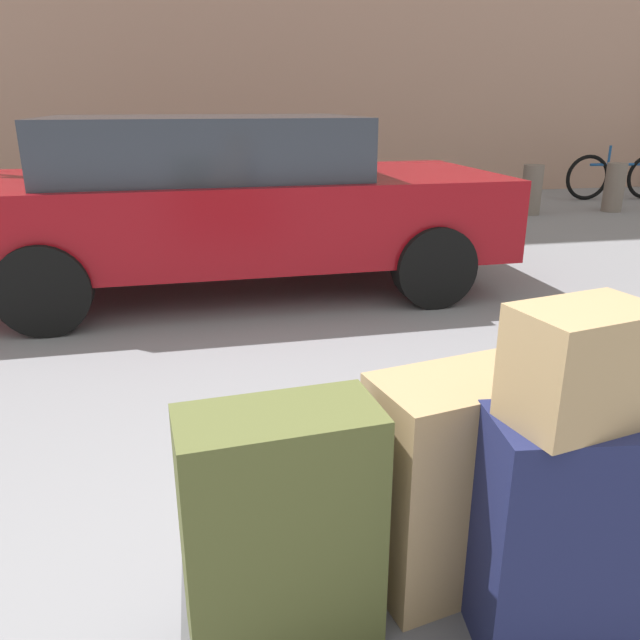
# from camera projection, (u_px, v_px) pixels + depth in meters

# --- Properties ---
(luggage_cart) EXTENTS (1.14, 0.70, 0.34)m
(luggage_cart) POSITION_uv_depth(u_px,v_px,m) (413.00, 632.00, 1.58)
(luggage_cart) COLOR #4C4C51
(luggage_cart) RESTS_ON ground_plane
(suitcase_navy_rear_right) EXTENTS (0.35, 0.25, 0.57)m
(suitcase_navy_rear_right) POSITION_uv_depth(u_px,v_px,m) (556.00, 536.00, 1.38)
(suitcase_navy_rear_right) COLOR #191E47
(suitcase_navy_rear_right) RESTS_ON luggage_cart
(suitcase_olive_front_left) EXTENTS (0.45, 0.26, 0.58)m
(suitcase_olive_front_left) POSITION_uv_depth(u_px,v_px,m) (281.00, 528.00, 1.40)
(suitcase_olive_front_left) COLOR #4C5128
(suitcase_olive_front_left) RESTS_ON luggage_cart
(suitcase_tan_stacked_top) EXTENTS (0.47, 0.33, 0.57)m
(suitcase_tan_stacked_top) POSITION_uv_depth(u_px,v_px,m) (456.00, 481.00, 1.58)
(suitcase_tan_stacked_top) COLOR #9E7F56
(suitcase_tan_stacked_top) RESTS_ON luggage_cart
(duffel_bag_tan_topmost_pile) EXTENTS (0.31, 0.24, 0.24)m
(duffel_bag_tan_topmost_pile) POSITION_uv_depth(u_px,v_px,m) (582.00, 366.00, 1.25)
(duffel_bag_tan_topmost_pile) COLOR #9E7F56
(duffel_bag_tan_topmost_pile) RESTS_ON suitcase_navy_rear_right
(parked_car) EXTENTS (4.34, 2.00, 1.42)m
(parked_car) POSITION_uv_depth(u_px,v_px,m) (230.00, 200.00, 5.19)
(parked_car) COLOR maroon
(parked_car) RESTS_ON ground_plane
(bicycle_leaning) EXTENTS (1.76, 0.23, 0.96)m
(bicycle_leaning) POSITION_uv_depth(u_px,v_px,m) (618.00, 176.00, 10.17)
(bicycle_leaning) COLOR black
(bicycle_leaning) RESTS_ON ground_plane
(bollard_kerb_near) EXTENTS (0.28, 0.28, 0.69)m
(bollard_kerb_near) POSITION_uv_depth(u_px,v_px,m) (438.00, 193.00, 8.57)
(bollard_kerb_near) COLOR #72665B
(bollard_kerb_near) RESTS_ON ground_plane
(bollard_kerb_mid) EXTENTS (0.28, 0.28, 0.69)m
(bollard_kerb_mid) POSITION_uv_depth(u_px,v_px,m) (532.00, 190.00, 8.83)
(bollard_kerb_mid) COLOR #72665B
(bollard_kerb_mid) RESTS_ON ground_plane
(bollard_kerb_far) EXTENTS (0.28, 0.28, 0.69)m
(bollard_kerb_far) POSITION_uv_depth(u_px,v_px,m) (614.00, 187.00, 9.08)
(bollard_kerb_far) COLOR #72665B
(bollard_kerb_far) RESTS_ON ground_plane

